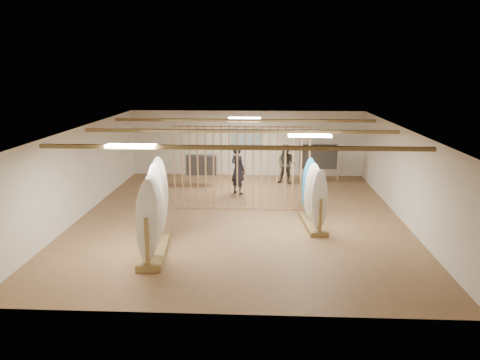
{
  "coord_description": "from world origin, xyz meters",
  "views": [
    {
      "loc": [
        0.69,
        -14.05,
        4.58
      ],
      "look_at": [
        0.0,
        0.0,
        1.2
      ],
      "focal_mm": 35.0,
      "sensor_mm": 36.0,
      "label": 1
    }
  ],
  "objects_px": {
    "rack_left": "(154,223)",
    "clothing_rack_b": "(319,157)",
    "rack_right": "(314,206)",
    "clothing_rack_a": "(201,165)",
    "shopper_b": "(286,162)",
    "shopper_a": "(238,167)"
  },
  "relations": [
    {
      "from": "clothing_rack_b",
      "to": "clothing_rack_a",
      "type": "bearing_deg",
      "value": -169.95
    },
    {
      "from": "rack_right",
      "to": "clothing_rack_a",
      "type": "bearing_deg",
      "value": 125.51
    },
    {
      "from": "rack_left",
      "to": "rack_right",
      "type": "height_order",
      "value": "rack_left"
    },
    {
      "from": "clothing_rack_a",
      "to": "shopper_b",
      "type": "relative_size",
      "value": 0.73
    },
    {
      "from": "clothing_rack_b",
      "to": "shopper_a",
      "type": "xyz_separation_m",
      "value": [
        -3.19,
        -1.9,
        -0.03
      ]
    },
    {
      "from": "shopper_b",
      "to": "clothing_rack_a",
      "type": "bearing_deg",
      "value": -149.95
    },
    {
      "from": "clothing_rack_b",
      "to": "rack_left",
      "type": "bearing_deg",
      "value": -124.11
    },
    {
      "from": "rack_right",
      "to": "shopper_b",
      "type": "bearing_deg",
      "value": 91.27
    },
    {
      "from": "rack_left",
      "to": "shopper_a",
      "type": "relative_size",
      "value": 1.31
    },
    {
      "from": "rack_right",
      "to": "shopper_b",
      "type": "distance_m",
      "value": 5.23
    },
    {
      "from": "shopper_b",
      "to": "rack_right",
      "type": "bearing_deg",
      "value": -63.83
    },
    {
      "from": "rack_left",
      "to": "clothing_rack_a",
      "type": "height_order",
      "value": "rack_left"
    },
    {
      "from": "rack_left",
      "to": "shopper_a",
      "type": "distance_m",
      "value": 5.99
    },
    {
      "from": "rack_right",
      "to": "shopper_a",
      "type": "bearing_deg",
      "value": 119.17
    },
    {
      "from": "rack_right",
      "to": "shopper_b",
      "type": "relative_size",
      "value": 1.1
    },
    {
      "from": "rack_right",
      "to": "clothing_rack_b",
      "type": "relative_size",
      "value": 1.22
    },
    {
      "from": "shopper_b",
      "to": "clothing_rack_b",
      "type": "bearing_deg",
      "value": 32.1
    },
    {
      "from": "clothing_rack_b",
      "to": "shopper_b",
      "type": "relative_size",
      "value": 0.9
    },
    {
      "from": "rack_right",
      "to": "shopper_a",
      "type": "height_order",
      "value": "shopper_a"
    },
    {
      "from": "clothing_rack_b",
      "to": "shopper_a",
      "type": "bearing_deg",
      "value": -149.87
    },
    {
      "from": "rack_left",
      "to": "clothing_rack_b",
      "type": "bearing_deg",
      "value": 50.83
    },
    {
      "from": "shopper_a",
      "to": "shopper_b",
      "type": "xyz_separation_m",
      "value": [
        1.86,
        1.62,
        -0.12
      ]
    }
  ]
}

